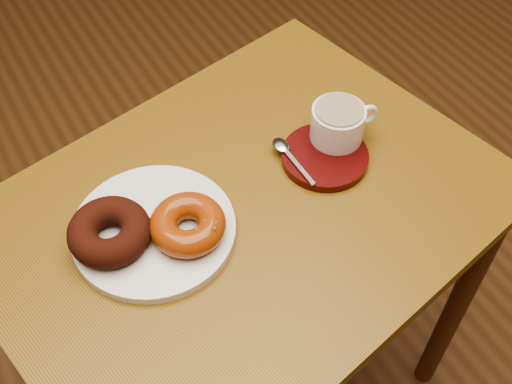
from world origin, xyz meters
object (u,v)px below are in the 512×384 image
cafe_table (245,249)px  coffee_cup (339,123)px  saucer (325,157)px  donut_plate (154,230)px

cafe_table → coffee_cup: (0.19, 0.04, 0.15)m
saucer → coffee_cup: 0.06m
cafe_table → donut_plate: bearing=158.9°
saucer → coffee_cup: coffee_cup is taller
cafe_table → saucer: 0.19m
donut_plate → coffee_cup: coffee_cup is taller
saucer → coffee_cup: size_ratio=1.23×
saucer → donut_plate: bearing=178.4°
cafe_table → donut_plate: (-0.13, 0.02, 0.12)m
saucer → coffee_cup: bearing=30.6°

